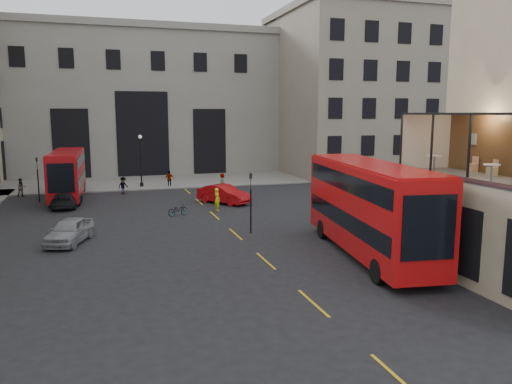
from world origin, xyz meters
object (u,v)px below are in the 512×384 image
object	(u,v)px
cafe_chair_d	(473,167)
cafe_chair_c	(492,171)
bus_near	(369,204)
cyclist	(217,199)
bicycle	(178,210)
car_c	(67,199)
cafe_table_mid	(491,171)
traffic_light_near	(251,195)
pedestrian_c	(169,179)
pedestrian_a	(21,188)
bus_far	(67,172)
street_lamp_b	(141,164)
car_a	(70,231)
pedestrian_b	(123,186)
cafe_table_far	(434,161)
traffic_light_far	(38,174)
car_b	(224,194)
pedestrian_d	(222,181)

from	to	relation	value
cafe_chair_d	cafe_chair_c	bearing A→B (deg)	-98.64
bus_near	cyclist	bearing A→B (deg)	108.93
bicycle	car_c	bearing A→B (deg)	30.01
bus_near	cafe_table_mid	size ratio (longest dim) A/B	15.40
cafe_chair_d	bus_near	bearing A→B (deg)	148.10
traffic_light_near	cyclist	size ratio (longest dim) A/B	2.12
pedestrian_c	cafe_chair_d	size ratio (longest dim) A/B	2.16
pedestrian_c	traffic_light_near	bearing A→B (deg)	83.74
traffic_light_near	pedestrian_a	xyz separation A→B (m)	(-15.81, 19.33, -1.58)
bicycle	pedestrian_c	world-z (taller)	pedestrian_c
traffic_light_near	cafe_chair_d	world-z (taller)	cafe_chair_d
bus_far	bicycle	xyz separation A→B (m)	(8.15, -10.10, -1.95)
street_lamp_b	pedestrian_a	bearing A→B (deg)	-166.14
bus_far	cafe_chair_d	bearing A→B (deg)	-52.09
street_lamp_b	cyclist	xyz separation A→B (m)	(4.59, -14.30, -1.50)
bus_far	car_a	distance (m)	16.28
cyclist	pedestrian_a	world-z (taller)	cyclist
bus_near	car_a	bearing A→B (deg)	154.10
cyclist	pedestrian_b	distance (m)	12.43
bicycle	pedestrian_c	distance (m)	14.66
bus_near	pedestrian_c	world-z (taller)	bus_near
cafe_table_mid	bicycle	bearing A→B (deg)	116.85
bus_near	car_c	size ratio (longest dim) A/B	2.70
pedestrian_a	cafe_table_far	xyz separation A→B (m)	(22.51, -28.16, 4.33)
traffic_light_far	cafe_table_mid	world-z (taller)	cafe_table_mid
car_a	car_c	distance (m)	12.03
pedestrian_a	car_c	bearing A→B (deg)	-78.00
traffic_light_far	street_lamp_b	size ratio (longest dim) A/B	0.71
bus_far	car_b	world-z (taller)	bus_far
cyclist	cafe_chair_d	world-z (taller)	cafe_chair_d
pedestrian_c	pedestrian_b	bearing A→B (deg)	21.98
car_a	car_b	size ratio (longest dim) A/B	0.91
street_lamp_b	pedestrian_a	size ratio (longest dim) A/B	3.17
car_b	cafe_chair_c	world-z (taller)	cafe_chair_c
traffic_light_far	pedestrian_b	distance (m)	7.55
pedestrian_b	cafe_table_far	distance (m)	30.65
bus_near	bicycle	bearing A→B (deg)	120.92
traffic_light_near	pedestrian_c	bearing A→B (deg)	96.00
bicycle	cyclist	size ratio (longest dim) A/B	0.90
pedestrian_d	cafe_table_mid	bearing A→B (deg)	179.43
bus_far	bicycle	world-z (taller)	bus_far
pedestrian_c	cafe_chair_d	bearing A→B (deg)	97.34
cyclist	traffic_light_far	bearing A→B (deg)	47.08
traffic_light_far	cafe_table_far	world-z (taller)	cafe_table_far
bus_far	cafe_table_mid	distance (m)	35.04
car_a	pedestrian_d	world-z (taller)	pedestrian_d
car_a	cafe_chair_c	distance (m)	22.76
cyclist	pedestrian_c	world-z (taller)	cyclist
car_c	traffic_light_near	bearing A→B (deg)	138.82
pedestrian_a	pedestrian_c	bearing A→B (deg)	-11.78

